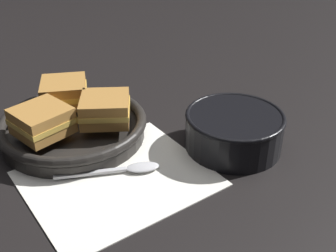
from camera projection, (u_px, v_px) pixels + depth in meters
ground_plane at (157, 149)px, 0.75m from camera, size 4.00×4.00×0.00m
napkin at (118, 178)px, 0.68m from camera, size 0.30×0.26×0.00m
soup_bowl at (234, 129)px, 0.74m from camera, size 0.17×0.17×0.07m
spoon at (128, 169)px, 0.69m from camera, size 0.17×0.08×0.01m
skillet at (73, 128)px, 0.78m from camera, size 0.27×0.27×0.04m
sandwich_near_left at (64, 92)px, 0.80m from camera, size 0.11×0.11×0.05m
sandwich_near_right at (42, 121)px, 0.71m from camera, size 0.11×0.11×0.05m
sandwich_far_left at (105, 109)px, 0.75m from camera, size 0.12×0.12×0.05m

